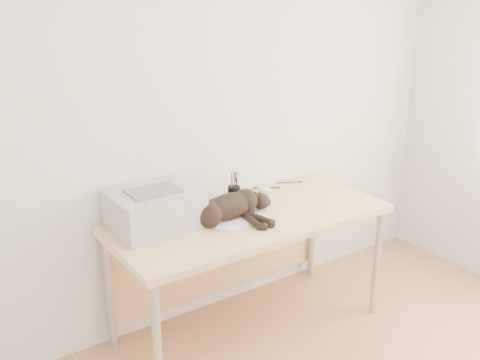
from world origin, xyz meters
TOP-DOWN VIEW (x-y plane):
  - wall_back at (0.00, 1.75)m, footprint 3.50×0.00m
  - desk at (0.00, 1.48)m, footprint 1.60×0.70m
  - printer at (-0.52, 1.55)m, footprint 0.45×0.39m
  - papers at (-0.10, 1.40)m, footprint 0.35×0.26m
  - cat at (-0.15, 1.41)m, footprint 0.69×0.32m
  - mug at (-0.15, 1.62)m, footprint 0.13×0.13m
  - pen_cup at (0.03, 1.61)m, footprint 0.07×0.07m
  - remote_grey at (-0.12, 1.64)m, footprint 0.10×0.18m
  - remote_black at (0.03, 1.45)m, footprint 0.15×0.20m
  - mouse at (0.31, 1.67)m, footprint 0.09×0.13m
  - cable_tangle at (0.00, 1.70)m, footprint 1.36×0.07m

SIDE VIEW (x-z plane):
  - desk at x=0.00m, z-range 0.24..0.98m
  - papers at x=-0.10m, z-range 0.74..0.75m
  - cable_tangle at x=0.00m, z-range 0.74..0.75m
  - remote_grey at x=-0.12m, z-range 0.74..0.76m
  - remote_black at x=0.03m, z-range 0.74..0.76m
  - mouse at x=0.31m, z-range 0.74..0.78m
  - mug at x=-0.15m, z-range 0.74..0.82m
  - pen_cup at x=0.03m, z-range 0.70..0.89m
  - cat at x=-0.15m, z-range 0.73..0.89m
  - printer at x=-0.52m, z-range 0.74..0.95m
  - wall_back at x=0.00m, z-range -0.45..3.05m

